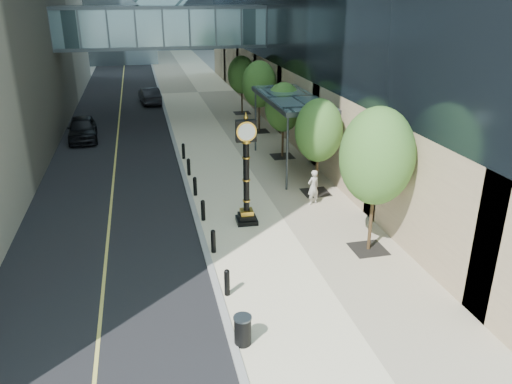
% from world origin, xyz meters
% --- Properties ---
extents(ground, '(320.00, 320.00, 0.00)m').
position_xyz_m(ground, '(0.00, 0.00, 0.00)').
color(ground, gray).
rests_on(ground, ground).
extents(road, '(8.00, 180.00, 0.02)m').
position_xyz_m(road, '(-7.00, 40.00, 0.01)').
color(road, black).
rests_on(road, ground).
extents(sidewalk, '(8.00, 180.00, 0.06)m').
position_xyz_m(sidewalk, '(1.00, 40.00, 0.03)').
color(sidewalk, beige).
rests_on(sidewalk, ground).
extents(curb, '(0.25, 180.00, 0.07)m').
position_xyz_m(curb, '(-3.00, 40.00, 0.04)').
color(curb, gray).
rests_on(curb, ground).
extents(skywalk, '(17.00, 4.20, 5.80)m').
position_xyz_m(skywalk, '(-3.00, 28.00, 7.71)').
color(skywalk, slate).
rests_on(skywalk, ground).
extents(entrance_canopy, '(3.00, 8.00, 4.38)m').
position_xyz_m(entrance_canopy, '(3.48, 14.00, 4.19)').
color(entrance_canopy, '#383F44').
rests_on(entrance_canopy, ground).
extents(bollard_row, '(0.20, 16.20, 0.90)m').
position_xyz_m(bollard_row, '(-2.70, 9.00, 0.51)').
color(bollard_row, black).
rests_on(bollard_row, sidewalk).
extents(street_trees, '(2.91, 28.66, 5.98)m').
position_xyz_m(street_trees, '(3.60, 14.57, 3.65)').
color(street_trees, black).
rests_on(street_trees, sidewalk).
extents(street_clock, '(0.99, 0.99, 5.05)m').
position_xyz_m(street_clock, '(-0.78, 6.69, 2.25)').
color(street_clock, black).
rests_on(street_clock, sidewalk).
extents(trash_bin, '(0.69, 0.69, 0.90)m').
position_xyz_m(trash_bin, '(-2.70, -1.70, 0.51)').
color(trash_bin, black).
rests_on(trash_bin, sidewalk).
extents(pedestrian, '(0.76, 0.62, 1.79)m').
position_xyz_m(pedestrian, '(2.92, 8.09, 0.96)').
color(pedestrian, '#ABA89D').
rests_on(pedestrian, sidewalk).
extents(car_near, '(2.32, 5.04, 1.68)m').
position_xyz_m(car_near, '(-9.37, 23.27, 0.86)').
color(car_near, black).
rests_on(car_near, road).
extents(car_far, '(2.18, 4.84, 1.54)m').
position_xyz_m(car_far, '(-4.20, 35.26, 0.79)').
color(car_far, black).
rests_on(car_far, road).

